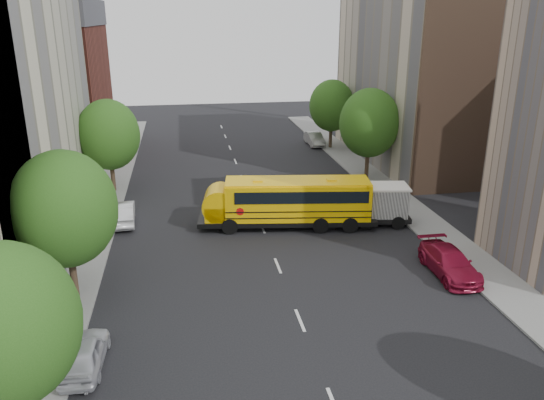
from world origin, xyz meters
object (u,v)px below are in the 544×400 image
object	(u,v)px
street_tree_1	(64,209)
parked_car_1	(122,213)
street_tree_0	(3,326)
parked_car_3	(449,262)
parked_car_0	(84,354)
parked_car_5	(314,139)
street_tree_4	(369,123)
street_tree_5	(332,106)
safari_truck	(362,204)
street_tree_2	(109,135)
school_bus	(285,200)

from	to	relation	value
street_tree_1	parked_car_1	bearing A→B (deg)	82.48
street_tree_0	parked_car_1	distance (m)	21.02
street_tree_1	parked_car_3	world-z (taller)	street_tree_1
parked_car_1	parked_car_3	distance (m)	22.07
parked_car_0	parked_car_5	xyz separation A→B (m)	(19.20, 37.70, 0.05)
street_tree_4	street_tree_5	size ratio (longest dim) A/B	1.08
safari_truck	parked_car_5	bearing A→B (deg)	92.80
parked_car_1	street_tree_5	bearing A→B (deg)	-140.49
street_tree_0	street_tree_1	world-z (taller)	street_tree_1
street_tree_1	street_tree_2	size ratio (longest dim) A/B	1.03
parked_car_0	school_bus	bearing A→B (deg)	-126.22
safari_truck	parked_car_0	size ratio (longest dim) A/B	1.74
street_tree_2	street_tree_0	bearing A→B (deg)	-90.00
parked_car_5	school_bus	bearing A→B (deg)	-109.36
parked_car_1	street_tree_4	bearing A→B (deg)	-164.02
street_tree_1	safari_truck	world-z (taller)	street_tree_1
street_tree_1	street_tree_5	xyz separation A→B (m)	(22.00, 30.00, -0.25)
street_tree_2	parked_car_3	distance (m)	27.94
street_tree_4	parked_car_3	world-z (taller)	street_tree_4
school_bus	parked_car_5	xyz separation A→B (m)	(7.98, 23.64, -1.20)
street_tree_1	parked_car_1	size ratio (longest dim) A/B	1.70
street_tree_4	parked_car_1	size ratio (longest dim) A/B	1.75
parked_car_3	street_tree_5	bearing A→B (deg)	87.65
parked_car_0	street_tree_5	bearing A→B (deg)	-117.38
street_tree_2	parked_car_1	distance (m)	8.55
street_tree_1	parked_car_1	xyz separation A→B (m)	(1.40, 10.61, -4.19)
safari_truck	parked_car_3	xyz separation A→B (m)	(2.36, -8.23, -0.77)
street_tree_5	school_bus	distance (m)	24.07
street_tree_1	parked_car_1	distance (m)	11.49
parked_car_0	safari_truck	bearing A→B (deg)	-138.32
street_tree_2	parked_car_1	world-z (taller)	street_tree_2
street_tree_1	school_bus	distance (m)	15.25
school_bus	safari_truck	bearing A→B (deg)	3.09
school_bus	parked_car_3	bearing A→B (deg)	-40.28
school_bus	parked_car_5	bearing A→B (deg)	79.36
parked_car_5	parked_car_1	bearing A→B (deg)	-133.08
street_tree_5	parked_car_1	distance (m)	28.56
parked_car_3	street_tree_4	bearing A→B (deg)	85.69
street_tree_1	parked_car_1	world-z (taller)	street_tree_1
street_tree_2	school_bus	distance (m)	16.35
street_tree_1	school_bus	xyz separation A→B (m)	(12.62, 8.01, -3.03)
school_bus	parked_car_3	xyz separation A→B (m)	(7.75, -8.69, -1.18)
street_tree_0	street_tree_5	world-z (taller)	street_tree_5
street_tree_5	parked_car_3	world-z (taller)	street_tree_5
street_tree_1	street_tree_2	bearing A→B (deg)	90.00
parked_car_3	parked_car_5	size ratio (longest dim) A/B	1.15
street_tree_4	parked_car_0	xyz separation A→B (m)	(-20.60, -24.05, -4.40)
parked_car_0	parked_car_5	distance (m)	42.31
street_tree_0	street_tree_5	xyz separation A→B (m)	(22.00, 40.00, 0.06)
street_tree_1	safari_truck	distance (m)	19.82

